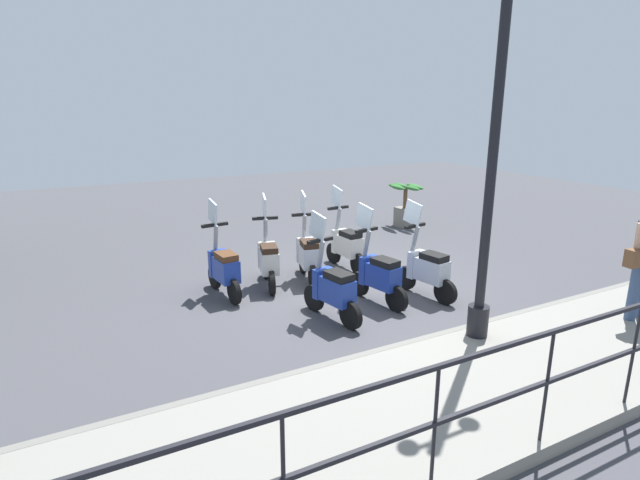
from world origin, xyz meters
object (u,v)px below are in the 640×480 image
potted_palm (405,208)px  scooter_far_3 (223,268)px  scooter_near_2 (332,288)px  scooter_far_0 (346,244)px  scooter_far_1 (308,254)px  lamp_post_near (491,171)px  scooter_near_0 (426,268)px  scooter_far_2 (268,259)px  scooter_near_1 (378,274)px

potted_palm → scooter_far_3: scooter_far_3 is taller
potted_palm → scooter_far_3: size_ratio=0.69×
potted_palm → scooter_near_2: scooter_near_2 is taller
potted_palm → scooter_far_0: size_ratio=0.69×
scooter_near_2 → potted_palm: bearing=-57.4°
scooter_near_2 → scooter_far_1: bearing=-25.1°
lamp_post_near → potted_palm: lamp_post_near is taller
scooter_far_1 → scooter_far_3: size_ratio=1.00×
potted_palm → scooter_far_1: (-2.52, 4.01, 0.04)m
lamp_post_near → scooter_near_2: (1.57, 1.25, -1.77)m
scooter_near_0 → scooter_far_3: bearing=51.3°
potted_palm → scooter_far_2: scooter_far_2 is taller
scooter_near_0 → scooter_far_1: bearing=29.8°
scooter_near_2 → scooter_far_1: 1.70m
scooter_near_0 → scooter_near_1: 0.85m
scooter_near_0 → scooter_far_0: (1.81, 0.42, 0.00)m
scooter_far_0 → scooter_far_2: 1.64m
scooter_near_2 → scooter_far_0: same height
scooter_near_2 → scooter_far_0: 2.31m
scooter_far_0 → scooter_far_3: bearing=92.5°
scooter_far_3 → scooter_far_0: bearing=-88.8°
lamp_post_near → scooter_far_3: bearing=36.4°
scooter_near_1 → scooter_far_2: (1.50, 1.21, 0.00)m
scooter_far_1 → scooter_near_2: bearing=179.8°
scooter_near_1 → scooter_far_2: same height
lamp_post_near → scooter_near_2: size_ratio=3.06×
scooter_far_3 → scooter_far_1: bearing=-93.7°
scooter_near_2 → scooter_far_3: same height
scooter_near_0 → scooter_far_2: size_ratio=1.00×
lamp_post_near → scooter_far_3: (3.19, 2.35, -1.77)m
scooter_far_0 → scooter_far_3: (-0.26, 2.44, 0.00)m
scooter_near_1 → scooter_far_2: 1.93m
lamp_post_near → scooter_far_2: size_ratio=3.06×
potted_palm → scooter_near_1: (-3.97, 3.51, 0.04)m
scooter_far_0 → scooter_far_1: size_ratio=1.00×
lamp_post_near → scooter_far_0: size_ratio=3.06×
scooter_near_1 → scooter_far_1: same height
lamp_post_near → scooter_near_1: bearing=10.7°
scooter_near_0 → scooter_far_0: same height
scooter_near_2 → scooter_far_1: same height
scooter_near_2 → scooter_far_3: 1.95m
scooter_far_3 → scooter_near_1: bearing=-130.1°
lamp_post_near → scooter_far_3: lamp_post_near is taller
scooter_near_2 → scooter_far_1: (1.65, -0.43, 0.00)m
potted_palm → scooter_near_2: bearing=133.2°
lamp_post_near → scooter_far_0: 3.88m
scooter_far_2 → scooter_far_3: 0.81m
potted_palm → scooter_far_3: (-2.55, 5.53, 0.04)m
scooter_near_2 → scooter_near_1: bearing=-88.5°
scooter_far_0 → lamp_post_near: bearing=174.9°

